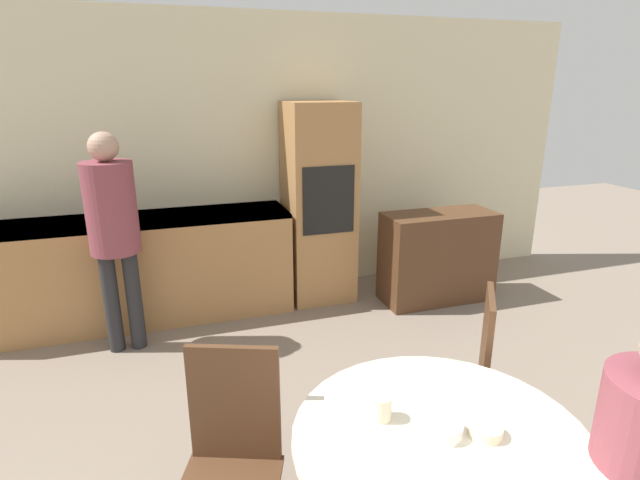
% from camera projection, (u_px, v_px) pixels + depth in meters
% --- Properties ---
extents(wall_back, '(6.67, 0.05, 2.60)m').
position_uv_depth(wall_back, '(253.00, 160.00, 4.67)').
color(wall_back, beige).
rests_on(wall_back, ground_plane).
extents(kitchen_counter, '(2.69, 0.60, 0.91)m').
position_uv_depth(kitchen_counter, '(133.00, 269.00, 4.27)').
color(kitchen_counter, '#AD7A47').
rests_on(kitchen_counter, ground_plane).
extents(oven_unit, '(0.59, 0.59, 1.84)m').
position_uv_depth(oven_unit, '(318.00, 203.00, 4.64)').
color(oven_unit, '#AD7A47').
rests_on(oven_unit, ground_plane).
extents(sideboard, '(1.04, 0.45, 0.85)m').
position_uv_depth(sideboard, '(437.00, 257.00, 4.70)').
color(sideboard, '#51331E').
rests_on(sideboard, ground_plane).
extents(chair_far_left, '(0.52, 0.52, 0.99)m').
position_uv_depth(chair_far_left, '(232.00, 454.00, 2.03)').
color(chair_far_left, '#51331E').
rests_on(chair_far_left, ground_plane).
extents(chair_far_right, '(0.56, 0.56, 0.99)m').
position_uv_depth(chair_far_right, '(465.00, 371.00, 2.61)').
color(chair_far_right, '#51331E').
rests_on(chair_far_right, ground_plane).
extents(person_standing, '(0.36, 0.36, 1.67)m').
position_uv_depth(person_standing, '(113.00, 221.00, 3.61)').
color(person_standing, '#262628').
rests_on(person_standing, ground_plane).
extents(cup, '(0.08, 0.08, 0.10)m').
position_uv_depth(cup, '(382.00, 408.00, 1.90)').
color(cup, beige).
rests_on(cup, dining_table).
extents(bowl_near, '(0.15, 0.15, 0.05)m').
position_uv_depth(bowl_near, '(443.00, 428.00, 1.82)').
color(bowl_near, white).
rests_on(bowl_near, dining_table).
extents(bowl_far, '(0.12, 0.12, 0.04)m').
position_uv_depth(bowl_far, '(486.00, 431.00, 1.82)').
color(bowl_far, beige).
rests_on(bowl_far, dining_table).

